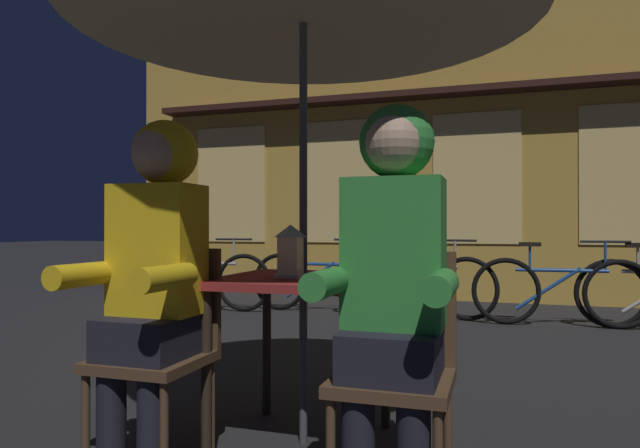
# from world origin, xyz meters

# --- Properties ---
(ground_plane) EXTENTS (60.00, 60.00, 0.00)m
(ground_plane) POSITION_xyz_m (0.00, 0.00, 0.00)
(ground_plane) COLOR #232326
(cafe_table) EXTENTS (0.72, 0.72, 0.74)m
(cafe_table) POSITION_xyz_m (0.00, 0.00, 0.64)
(cafe_table) COLOR maroon
(cafe_table) RESTS_ON ground_plane
(lantern) EXTENTS (0.11, 0.11, 0.23)m
(lantern) POSITION_xyz_m (-0.04, -0.07, 0.86)
(lantern) COLOR white
(lantern) RESTS_ON cafe_table
(chair_left) EXTENTS (0.40, 0.40, 0.87)m
(chair_left) POSITION_xyz_m (-0.48, -0.37, 0.49)
(chair_left) COLOR #513823
(chair_left) RESTS_ON ground_plane
(chair_right) EXTENTS (0.40, 0.40, 0.87)m
(chair_right) POSITION_xyz_m (0.48, -0.37, 0.49)
(chair_right) COLOR #513823
(chair_right) RESTS_ON ground_plane
(person_left_hooded) EXTENTS (0.45, 0.56, 1.40)m
(person_left_hooded) POSITION_xyz_m (-0.48, -0.43, 0.85)
(person_left_hooded) COLOR black
(person_left_hooded) RESTS_ON ground_plane
(person_right_hooded) EXTENTS (0.45, 0.56, 1.40)m
(person_right_hooded) POSITION_xyz_m (0.48, -0.43, 0.85)
(person_right_hooded) COLOR black
(person_right_hooded) RESTS_ON ground_plane
(shopfront_building) EXTENTS (10.00, 0.93, 6.20)m
(shopfront_building) POSITION_xyz_m (0.56, 5.40, 3.09)
(shopfront_building) COLOR gold
(shopfront_building) RESTS_ON ground_plane
(bicycle_nearest) EXTENTS (1.68, 0.18, 0.84)m
(bicycle_nearest) POSITION_xyz_m (-2.45, 3.37, 0.35)
(bicycle_nearest) COLOR black
(bicycle_nearest) RESTS_ON ground_plane
(bicycle_second) EXTENTS (1.68, 0.14, 0.84)m
(bicycle_second) POSITION_xyz_m (-1.09, 3.63, 0.35)
(bicycle_second) COLOR black
(bicycle_second) RESTS_ON ground_plane
(bicycle_third) EXTENTS (1.65, 0.40, 0.84)m
(bicycle_third) POSITION_xyz_m (0.02, 3.66, 0.35)
(bicycle_third) COLOR black
(bicycle_third) RESTS_ON ground_plane
(bicycle_fourth) EXTENTS (1.68, 0.13, 0.84)m
(bicycle_fourth) POSITION_xyz_m (1.41, 3.48, 0.35)
(bicycle_fourth) COLOR black
(bicycle_fourth) RESTS_ON ground_plane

